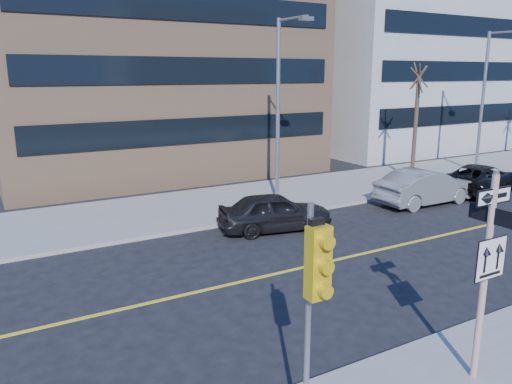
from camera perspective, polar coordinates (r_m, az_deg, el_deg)
ground at (r=12.61m, az=14.13°, el=-14.79°), size 120.00×120.00×0.00m
far_sidewalk at (r=33.16m, az=22.37°, el=2.36°), size 66.00×6.00×0.15m
sign_pole at (r=10.15m, az=24.84°, el=-7.68°), size 0.92×0.92×4.06m
traffic_signal at (r=7.10m, az=6.83°, el=-10.34°), size 0.32×0.45×4.00m
parked_car_a at (r=18.99m, az=2.17°, el=-2.27°), size 2.59×4.59×1.47m
parked_car_b at (r=24.03m, az=18.78°, el=0.56°), size 1.77×4.95×1.63m
parked_car_c at (r=27.38m, az=24.21°, el=1.41°), size 3.82×5.68×1.45m
streetlight_a at (r=22.12m, az=2.87°, el=10.53°), size 0.55×2.25×8.00m
streetlight_b at (r=31.93m, az=24.90°, el=10.22°), size 0.55×2.25×8.00m
street_tree_west at (r=28.36m, az=18.12°, el=12.09°), size 1.80×1.80×6.35m
building_brick at (r=34.45m, az=-13.68°, el=18.29°), size 18.00×18.00×18.00m
building_grey_mid at (r=45.12m, az=15.77°, el=15.03°), size 20.00×16.00×15.00m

